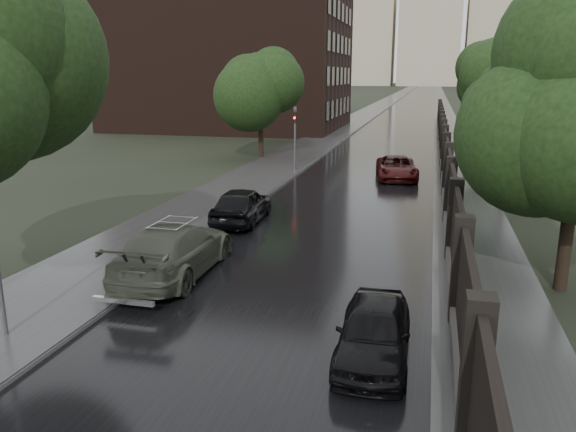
# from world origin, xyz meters

# --- Properties ---
(ground) EXTENTS (800.00, 800.00, 0.00)m
(ground) POSITION_xyz_m (0.00, 0.00, 0.00)
(ground) COLOR black
(ground) RESTS_ON ground
(road) EXTENTS (8.00, 420.00, 0.02)m
(road) POSITION_xyz_m (0.00, 190.00, 0.01)
(road) COLOR black
(road) RESTS_ON ground
(sidewalk_left) EXTENTS (4.00, 420.00, 0.16)m
(sidewalk_left) POSITION_xyz_m (-6.00, 190.00, 0.08)
(sidewalk_left) COLOR #2D2D2D
(sidewalk_left) RESTS_ON ground
(verge_right) EXTENTS (3.00, 420.00, 0.08)m
(verge_right) POSITION_xyz_m (5.50, 190.00, 0.04)
(verge_right) COLOR #2D2D2D
(verge_right) RESTS_ON ground
(fence_right) EXTENTS (0.45, 75.72, 2.70)m
(fence_right) POSITION_xyz_m (4.60, 32.01, 1.01)
(fence_right) COLOR #383533
(fence_right) RESTS_ON ground
(tree_left_far) EXTENTS (4.25, 4.25, 7.39)m
(tree_left_far) POSITION_xyz_m (-8.00, 30.00, 5.24)
(tree_left_far) COLOR black
(tree_left_far) RESTS_ON ground
(tree_right_b) EXTENTS (4.08, 4.08, 7.01)m
(tree_right_b) POSITION_xyz_m (7.50, 22.00, 4.95)
(tree_right_b) COLOR black
(tree_right_b) RESTS_ON ground
(tree_right_c) EXTENTS (4.08, 4.08, 7.01)m
(tree_right_c) POSITION_xyz_m (7.50, 40.00, 4.95)
(tree_right_c) COLOR black
(tree_right_c) RESTS_ON ground
(traffic_light) EXTENTS (0.16, 0.32, 4.00)m
(traffic_light) POSITION_xyz_m (-4.30, 24.99, 2.40)
(traffic_light) COLOR #59595E
(traffic_light) RESTS_ON ground
(brick_building) EXTENTS (24.00, 18.00, 20.00)m
(brick_building) POSITION_xyz_m (-18.00, 52.00, 10.00)
(brick_building) COLOR black
(brick_building) RESTS_ON ground
(stalinist_tower) EXTENTS (92.00, 30.00, 159.00)m
(stalinist_tower) POSITION_xyz_m (0.00, 300.00, 38.38)
(stalinist_tower) COLOR tan
(stalinist_tower) RESTS_ON ground
(volga_sedan) EXTENTS (2.39, 5.53, 1.59)m
(volga_sedan) POSITION_xyz_m (-3.56, 6.44, 0.79)
(volga_sedan) COLOR #3C4235
(volga_sedan) RESTS_ON ground
(hatchback_left) EXTENTS (1.91, 4.37, 1.47)m
(hatchback_left) POSITION_xyz_m (-3.60, 12.83, 0.73)
(hatchback_left) COLOR black
(hatchback_left) RESTS_ON ground
(car_right_near) EXTENTS (1.58, 3.76, 1.27)m
(car_right_near) POSITION_xyz_m (2.79, 2.71, 0.63)
(car_right_near) COLOR black
(car_right_near) RESTS_ON ground
(car_right_far) EXTENTS (2.82, 5.03, 1.33)m
(car_right_far) POSITION_xyz_m (1.91, 24.24, 0.66)
(car_right_far) COLOR #330B0B
(car_right_far) RESTS_ON ground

